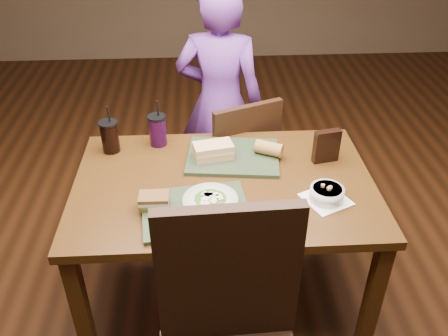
{
  "coord_description": "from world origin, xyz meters",
  "views": [
    {
      "loc": [
        -0.1,
        -1.67,
        1.94
      ],
      "look_at": [
        0.0,
        0.0,
        0.82
      ],
      "focal_mm": 38.0,
      "sensor_mm": 36.0,
      "label": 1
    }
  ],
  "objects": [
    {
      "name": "salad_bowl",
      "position": [
        -0.07,
        -0.22,
        0.8
      ],
      "size": [
        0.21,
        0.21,
        0.07
      ],
      "color": "silver",
      "rests_on": "tray_near"
    },
    {
      "name": "chair_far",
      "position": [
        0.15,
        0.54,
        0.49
      ],
      "size": [
        0.5,
        0.51,
        0.89
      ],
      "color": "black",
      "rests_on": "ground"
    },
    {
      "name": "sandwich_far",
      "position": [
        -0.04,
        0.17,
        0.8
      ],
      "size": [
        0.19,
        0.13,
        0.07
      ],
      "color": "tan",
      "rests_on": "tray_far"
    },
    {
      "name": "soup_bowl",
      "position": [
        0.41,
        -0.15,
        0.78
      ],
      "size": [
        0.22,
        0.22,
        0.07
      ],
      "color": "white",
      "rests_on": "dining_table"
    },
    {
      "name": "baguette_near",
      "position": [
        0.04,
        -0.32,
        0.8
      ],
      "size": [
        0.13,
        0.07,
        0.06
      ],
      "primitive_type": "cylinder",
      "rotation": [
        0.0,
        1.57,
        0.09
      ],
      "color": "#AD7533",
      "rests_on": "tray_near"
    },
    {
      "name": "cup_berry",
      "position": [
        -0.3,
        0.33,
        0.83
      ],
      "size": [
        0.09,
        0.09,
        0.24
      ],
      "color": "black",
      "rests_on": "dining_table"
    },
    {
      "name": "diner",
      "position": [
        0.03,
        0.85,
        0.7
      ],
      "size": [
        0.57,
        0.43,
        1.41
      ],
      "primitive_type": "imported",
      "rotation": [
        0.0,
        0.0,
        2.94
      ],
      "color": "#6B338C",
      "rests_on": "ground"
    },
    {
      "name": "sandwich_near",
      "position": [
        -0.29,
        -0.18,
        0.8
      ],
      "size": [
        0.12,
        0.08,
        0.06
      ],
      "color": "#593819",
      "rests_on": "tray_near"
    },
    {
      "name": "cup_cola",
      "position": [
        -0.52,
        0.28,
        0.83
      ],
      "size": [
        0.09,
        0.09,
        0.24
      ],
      "color": "black",
      "rests_on": "dining_table"
    },
    {
      "name": "dining_table",
      "position": [
        0.0,
        0.0,
        0.66
      ],
      "size": [
        1.3,
        0.85,
        0.75
      ],
      "color": "#43280D",
      "rests_on": "ground"
    },
    {
      "name": "tray_far",
      "position": [
        0.05,
        0.19,
        0.76
      ],
      "size": [
        0.45,
        0.36,
        0.02
      ],
      "primitive_type": "cube",
      "rotation": [
        0.0,
        0.0,
        -0.11
      ],
      "color": "#283620",
      "rests_on": "dining_table"
    },
    {
      "name": "tray_near",
      "position": [
        -0.12,
        -0.21,
        0.76
      ],
      "size": [
        0.45,
        0.37,
        0.02
      ],
      "primitive_type": "cube",
      "rotation": [
        0.0,
        0.0,
        0.11
      ],
      "color": "#283620",
      "rests_on": "dining_table"
    },
    {
      "name": "ground",
      "position": [
        0.0,
        0.0,
        0.0
      ],
      "size": [
        6.0,
        6.0,
        0.0
      ],
      "primitive_type": "plane",
      "color": "#381C0B",
      "rests_on": "ground"
    },
    {
      "name": "baguette_far",
      "position": [
        0.22,
        0.18,
        0.8
      ],
      "size": [
        0.14,
        0.11,
        0.06
      ],
      "primitive_type": "cylinder",
      "rotation": [
        0.0,
        1.57,
        -0.47
      ],
      "color": "#AD7533",
      "rests_on": "tray_far"
    },
    {
      "name": "chip_bag",
      "position": [
        0.47,
        0.14,
        0.83
      ],
      "size": [
        0.12,
        0.06,
        0.16
      ],
      "primitive_type": "cube",
      "rotation": [
        0.0,
        0.0,
        0.21
      ],
      "color": "black",
      "rests_on": "dining_table"
    }
  ]
}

